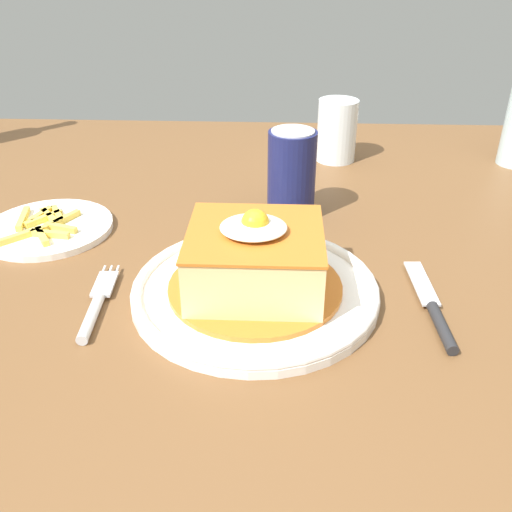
{
  "coord_description": "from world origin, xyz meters",
  "views": [
    {
      "loc": [
        0.03,
        -0.65,
        1.1
      ],
      "look_at": [
        0.01,
        -0.11,
        0.79
      ],
      "focal_mm": 39.68,
      "sensor_mm": 36.0,
      "label": 1
    }
  ],
  "objects_px": {
    "soda_can": "(292,175)",
    "side_plate_fries": "(48,228)",
    "knife": "(436,313)",
    "fork": "(96,306)",
    "drinking_glass": "(337,135)",
    "main_plate": "(255,289)"
  },
  "relations": [
    {
      "from": "main_plate",
      "to": "soda_can",
      "type": "xyz_separation_m",
      "value": [
        0.04,
        0.21,
        0.05
      ]
    },
    {
      "from": "knife",
      "to": "soda_can",
      "type": "height_order",
      "value": "soda_can"
    },
    {
      "from": "side_plate_fries",
      "to": "fork",
      "type": "bearing_deg",
      "value": -56.72
    },
    {
      "from": "knife",
      "to": "side_plate_fries",
      "type": "distance_m",
      "value": 0.51
    },
    {
      "from": "fork",
      "to": "drinking_glass",
      "type": "bearing_deg",
      "value": 58.46
    },
    {
      "from": "main_plate",
      "to": "drinking_glass",
      "type": "height_order",
      "value": "drinking_glass"
    },
    {
      "from": "main_plate",
      "to": "fork",
      "type": "height_order",
      "value": "main_plate"
    },
    {
      "from": "soda_can",
      "to": "drinking_glass",
      "type": "height_order",
      "value": "soda_can"
    },
    {
      "from": "drinking_glass",
      "to": "side_plate_fries",
      "type": "height_order",
      "value": "drinking_glass"
    },
    {
      "from": "fork",
      "to": "knife",
      "type": "distance_m",
      "value": 0.36
    },
    {
      "from": "fork",
      "to": "soda_can",
      "type": "distance_m",
      "value": 0.33
    },
    {
      "from": "soda_can",
      "to": "side_plate_fries",
      "type": "xyz_separation_m",
      "value": [
        -0.33,
        -0.06,
        -0.06
      ]
    },
    {
      "from": "knife",
      "to": "drinking_glass",
      "type": "distance_m",
      "value": 0.47
    },
    {
      "from": "fork",
      "to": "side_plate_fries",
      "type": "bearing_deg",
      "value": 123.28
    },
    {
      "from": "knife",
      "to": "side_plate_fries",
      "type": "xyz_separation_m",
      "value": [
        -0.48,
        0.18,
        -0.0
      ]
    },
    {
      "from": "main_plate",
      "to": "fork",
      "type": "distance_m",
      "value": 0.17
    },
    {
      "from": "main_plate",
      "to": "soda_can",
      "type": "height_order",
      "value": "soda_can"
    },
    {
      "from": "soda_can",
      "to": "side_plate_fries",
      "type": "relative_size",
      "value": 0.73
    },
    {
      "from": "fork",
      "to": "knife",
      "type": "height_order",
      "value": "same"
    },
    {
      "from": "knife",
      "to": "side_plate_fries",
      "type": "bearing_deg",
      "value": 159.73
    },
    {
      "from": "knife",
      "to": "drinking_glass",
      "type": "bearing_deg",
      "value": 98.42
    },
    {
      "from": "fork",
      "to": "soda_can",
      "type": "height_order",
      "value": "soda_can"
    }
  ]
}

